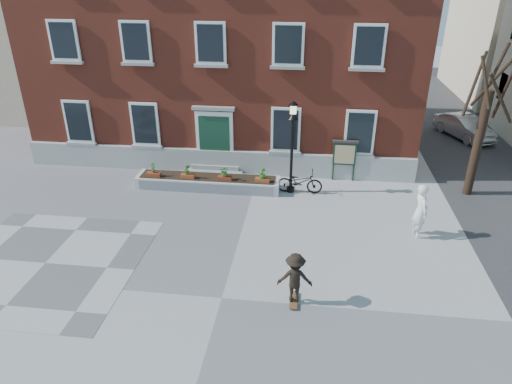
# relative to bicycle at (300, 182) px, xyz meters

# --- Properties ---
(ground) EXTENTS (100.00, 100.00, 0.00)m
(ground) POSITION_rel_bicycle_xyz_m (-1.95, -7.22, -0.50)
(ground) COLOR #98989B
(ground) RESTS_ON ground
(checker_patch) EXTENTS (6.00, 6.00, 0.01)m
(checker_patch) POSITION_rel_bicycle_xyz_m (-7.95, -6.22, -0.49)
(checker_patch) COLOR #59595B
(checker_patch) RESTS_ON ground
(distant_building) EXTENTS (10.00, 12.00, 13.00)m
(distant_building) POSITION_rel_bicycle_xyz_m (-19.95, 12.78, 6.00)
(distant_building) COLOR #BEB299
(distant_building) RESTS_ON ground
(bicycle) EXTENTS (1.90, 0.67, 1.00)m
(bicycle) POSITION_rel_bicycle_xyz_m (0.00, 0.00, 0.00)
(bicycle) COLOR black
(bicycle) RESTS_ON ground
(parked_car) EXTENTS (2.75, 4.03, 1.26)m
(parked_car) POSITION_rel_bicycle_xyz_m (8.84, 8.14, 0.13)
(parked_car) COLOR #B9BBBE
(parked_car) RESTS_ON ground
(bystander) EXTENTS (0.63, 0.82, 2.00)m
(bystander) POSITION_rel_bicycle_xyz_m (4.28, -2.96, 0.50)
(bystander) COLOR white
(bystander) RESTS_ON ground
(brick_building) EXTENTS (18.40, 10.85, 12.60)m
(brick_building) POSITION_rel_bicycle_xyz_m (-3.95, 6.76, 5.80)
(brick_building) COLOR #933828
(brick_building) RESTS_ON ground
(planter_assembly) EXTENTS (6.20, 1.12, 1.15)m
(planter_assembly) POSITION_rel_bicycle_xyz_m (-3.94, -0.04, -0.19)
(planter_assembly) COLOR silver
(planter_assembly) RESTS_ON ground
(bare_tree) EXTENTS (1.83, 1.83, 6.16)m
(bare_tree) POSITION_rel_bicycle_xyz_m (7.06, 0.79, 2.29)
(bare_tree) COLOR #301F15
(bare_tree) RESTS_ON ground
(lamp_post) EXTENTS (0.40, 0.40, 3.93)m
(lamp_post) POSITION_rel_bicycle_xyz_m (-0.38, 0.05, 2.04)
(lamp_post) COLOR black
(lamp_post) RESTS_ON ground
(notice_board) EXTENTS (1.10, 0.16, 1.87)m
(notice_board) POSITION_rel_bicycle_xyz_m (1.87, 1.50, 0.76)
(notice_board) COLOR #1B3723
(notice_board) RESTS_ON ground
(skateboarder) EXTENTS (1.01, 0.78, 1.60)m
(skateboarder) POSITION_rel_bicycle_xyz_m (0.13, -7.12, 0.33)
(skateboarder) COLOR brown
(skateboarder) RESTS_ON ground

